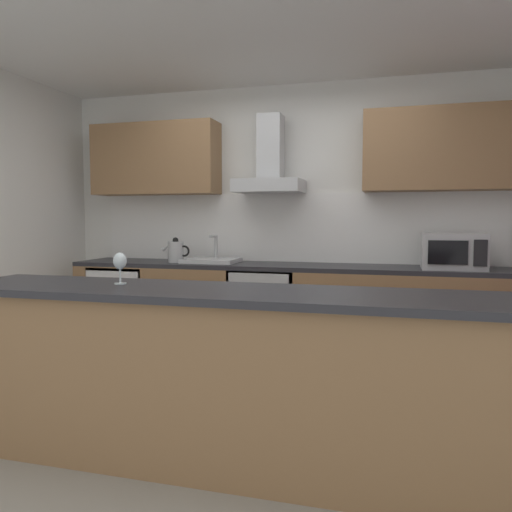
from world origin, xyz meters
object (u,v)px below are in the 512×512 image
object	(u,v)px
refrigerator	(128,308)
wine_glass	(120,262)
oven	(266,312)
range_hood	(270,168)
kettle	(176,251)
sink	(212,260)
microwave	(453,251)

from	to	relation	value
refrigerator	wine_glass	world-z (taller)	wine_glass
oven	range_hood	distance (m)	1.33
refrigerator	kettle	bearing A→B (deg)	-3.25
kettle	wine_glass	bearing A→B (deg)	-74.34
sink	wine_glass	xyz separation A→B (m)	(0.19, -1.96, 0.14)
refrigerator	kettle	xyz separation A→B (m)	(0.55, -0.03, 0.58)
sink	wine_glass	size ratio (longest dim) A/B	2.81
wine_glass	oven	bearing A→B (deg)	79.70
oven	wine_glass	distance (m)	2.07
range_hood	kettle	bearing A→B (deg)	-169.61
oven	refrigerator	xyz separation A→B (m)	(-1.44, -0.00, -0.03)
refrigerator	sink	bearing A→B (deg)	0.88
oven	microwave	xyz separation A→B (m)	(1.60, -0.03, 0.59)
microwave	range_hood	xyz separation A→B (m)	(-1.60, 0.16, 0.74)
microwave	range_hood	size ratio (longest dim) A/B	0.69
refrigerator	range_hood	xyz separation A→B (m)	(1.44, 0.13, 1.36)
microwave	wine_glass	xyz separation A→B (m)	(-1.96, -1.92, 0.02)
oven	kettle	size ratio (longest dim) A/B	2.77
refrigerator	microwave	distance (m)	3.10
microwave	range_hood	bearing A→B (deg)	174.39
microwave	wine_glass	bearing A→B (deg)	-135.57
range_hood	sink	bearing A→B (deg)	-167.64
oven	kettle	xyz separation A→B (m)	(-0.89, -0.03, 0.55)
sink	wine_glass	bearing A→B (deg)	-84.53
refrigerator	wine_glass	xyz separation A→B (m)	(1.08, -1.94, 0.65)
sink	refrigerator	bearing A→B (deg)	-179.12
refrigerator	microwave	bearing A→B (deg)	-0.47
oven	sink	distance (m)	0.72
microwave	wine_glass	distance (m)	2.74
microwave	kettle	size ratio (longest dim) A/B	1.73
microwave	refrigerator	bearing A→B (deg)	179.53
oven	microwave	distance (m)	1.71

